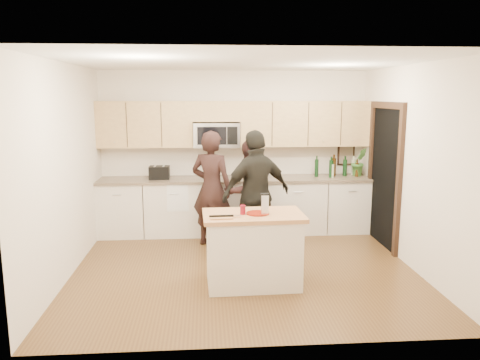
{
  "coord_description": "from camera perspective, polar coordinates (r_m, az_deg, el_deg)",
  "views": [
    {
      "loc": [
        -0.5,
        -5.96,
        2.3
      ],
      "look_at": [
        -0.03,
        0.35,
        1.15
      ],
      "focal_mm": 35.0,
      "sensor_mm": 36.0,
      "label": 1
    }
  ],
  "objects": [
    {
      "name": "woman_center",
      "position": [
        7.27,
        1.05,
        -1.49
      ],
      "size": [
        0.94,
        0.83,
        1.62
      ],
      "primitive_type": "imported",
      "rotation": [
        0.0,
        0.0,
        3.47
      ],
      "color": "black",
      "rests_on": "ground"
    },
    {
      "name": "red_plate",
      "position": [
        5.59,
        2.17,
        -4.07
      ],
      "size": [
        0.27,
        0.27,
        0.02
      ],
      "primitive_type": "cylinder",
      "color": "maroon",
      "rests_on": "island"
    },
    {
      "name": "orchid",
      "position": [
        8.18,
        14.3,
        2.15
      ],
      "size": [
        0.3,
        0.26,
        0.48
      ],
      "primitive_type": "imported",
      "rotation": [
        0.0,
        0.0,
        0.17
      ],
      "color": "#3A712D",
      "rests_on": "back_cabinetry"
    },
    {
      "name": "microwave",
      "position": [
        7.78,
        -2.88,
        5.53
      ],
      "size": [
        0.76,
        0.41,
        0.4
      ],
      "color": "silver",
      "rests_on": "ground"
    },
    {
      "name": "box_grater",
      "position": [
        5.55,
        3.06,
        -2.83
      ],
      "size": [
        0.1,
        0.06,
        0.24
      ],
      "color": "silver",
      "rests_on": "red_plate"
    },
    {
      "name": "toaster",
      "position": [
        7.77,
        -9.8,
        0.9
      ],
      "size": [
        0.33,
        0.24,
        0.22
      ],
      "color": "black",
      "rests_on": "back_cabinetry"
    },
    {
      "name": "drink_glass",
      "position": [
        5.56,
        0.35,
        -3.66
      ],
      "size": [
        0.07,
        0.07,
        0.11
      ],
      "primitive_type": "cylinder",
      "color": "maroon",
      "rests_on": "island"
    },
    {
      "name": "doorway",
      "position": [
        7.47,
        17.22,
        1.07
      ],
      "size": [
        0.06,
        1.25,
        2.2
      ],
      "color": "black",
      "rests_on": "ground"
    },
    {
      "name": "bottle_cluster",
      "position": [
        8.08,
        11.82,
        1.62
      ],
      "size": [
        0.75,
        0.32,
        0.36
      ],
      "color": "black",
      "rests_on": "back_cabinetry"
    },
    {
      "name": "room_shell",
      "position": [
        6.0,
        0.51,
        4.9
      ],
      "size": [
        4.52,
        4.02,
        2.71
      ],
      "color": "beige",
      "rests_on": "ground"
    },
    {
      "name": "floor",
      "position": [
        6.4,
        0.48,
        -10.7
      ],
      "size": [
        4.5,
        4.5,
        0.0
      ],
      "primitive_type": "plane",
      "color": "brown",
      "rests_on": "ground"
    },
    {
      "name": "knife",
      "position": [
        5.43,
        -0.73,
        -4.39
      ],
      "size": [
        0.18,
        0.03,
        0.01
      ],
      "primitive_type": "cube",
      "rotation": [
        0.0,
        0.0,
        0.03
      ],
      "color": "silver",
      "rests_on": "cutting_board"
    },
    {
      "name": "tongs",
      "position": [
        5.4,
        -2.29,
        -4.4
      ],
      "size": [
        0.28,
        0.04,
        0.02
      ],
      "primitive_type": "cube",
      "rotation": [
        0.0,
        0.0,
        0.03
      ],
      "color": "black",
      "rests_on": "cutting_board"
    },
    {
      "name": "woman_left",
      "position": [
        7.16,
        -3.47,
        -1.06
      ],
      "size": [
        0.76,
        0.65,
        1.78
      ],
      "primitive_type": "imported",
      "rotation": [
        0.0,
        0.0,
        2.72
      ],
      "color": "black",
      "rests_on": "ground"
    },
    {
      "name": "woman_right",
      "position": [
        6.66,
        2.01,
        -1.71
      ],
      "size": [
        1.15,
        0.85,
        1.82
      ],
      "primitive_type": "imported",
      "rotation": [
        0.0,
        0.0,
        3.57
      ],
      "color": "black",
      "rests_on": "ground"
    },
    {
      "name": "upper_cabinetry",
      "position": [
        7.82,
        -0.37,
        6.98
      ],
      "size": [
        4.5,
        0.33,
        0.75
      ],
      "color": "tan",
      "rests_on": "ground"
    },
    {
      "name": "dish_towel",
      "position": [
        7.62,
        -7.58,
        -1.1
      ],
      "size": [
        0.34,
        0.6,
        0.48
      ],
      "color": "white",
      "rests_on": "ground"
    },
    {
      "name": "back_cabinetry",
      "position": [
        7.88,
        -0.53,
        -3.09
      ],
      "size": [
        4.5,
        0.66,
        0.94
      ],
      "color": "silver",
      "rests_on": "ground"
    },
    {
      "name": "framed_picture",
      "position": [
        8.37,
        12.79,
        3.08
      ],
      "size": [
        0.3,
        0.03,
        0.38
      ],
      "color": "black",
      "rests_on": "ground"
    },
    {
      "name": "island",
      "position": [
        5.74,
        1.6,
        -8.43
      ],
      "size": [
        1.22,
        0.74,
        0.9
      ],
      "rotation": [
        0.0,
        0.0,
        0.03
      ],
      "color": "silver",
      "rests_on": "ground"
    },
    {
      "name": "cutting_board",
      "position": [
        5.42,
        -2.31,
        -4.54
      ],
      "size": [
        0.27,
        0.2,
        0.02
      ],
      "primitive_type": "cube",
      "rotation": [
        0.0,
        0.0,
        0.03
      ],
      "color": "#B37C4A",
      "rests_on": "island"
    }
  ]
}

